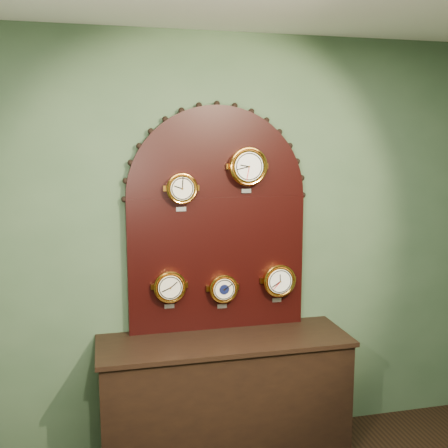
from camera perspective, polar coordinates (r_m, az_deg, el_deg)
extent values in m
plane|color=#415B3E|center=(3.61, -0.91, -2.23)|extent=(4.00, 0.00, 4.00)
cube|color=black|center=(3.69, 0.08, -18.49)|extent=(1.60, 0.50, 0.80)
cube|color=black|center=(3.58, -0.74, -4.27)|extent=(1.20, 0.06, 0.90)
cylinder|color=black|center=(3.51, -0.75, 2.91)|extent=(1.20, 0.06, 1.20)
cylinder|color=orange|center=(3.40, -4.62, 3.87)|extent=(0.19, 0.08, 0.19)
torus|color=orange|center=(3.37, -4.53, 3.83)|extent=(0.20, 0.02, 0.20)
cylinder|color=beige|center=(3.36, -4.52, 3.82)|extent=(0.15, 0.01, 0.15)
cube|color=silver|center=(3.44, -4.65, 1.61)|extent=(0.07, 0.01, 0.03)
cylinder|color=orange|center=(3.48, 2.55, 6.23)|extent=(0.24, 0.08, 0.24)
torus|color=orange|center=(3.45, 2.69, 6.21)|extent=(0.26, 0.02, 0.26)
cylinder|color=white|center=(3.45, 2.72, 6.20)|extent=(0.19, 0.01, 0.19)
cube|color=silver|center=(3.52, 2.42, 3.59)|extent=(0.07, 0.01, 0.03)
cylinder|color=orange|center=(3.50, -5.90, -6.68)|extent=(0.20, 0.08, 0.20)
torus|color=orange|center=(3.47, -5.83, -6.82)|extent=(0.21, 0.02, 0.21)
cylinder|color=beige|center=(3.46, -5.81, -6.85)|extent=(0.16, 0.01, 0.16)
cube|color=silver|center=(3.57, -5.91, -8.81)|extent=(0.06, 0.01, 0.03)
cylinder|color=orange|center=(3.57, -0.13, -6.91)|extent=(0.18, 0.08, 0.18)
torus|color=orange|center=(3.54, -0.01, -7.04)|extent=(0.19, 0.02, 0.19)
cylinder|color=beige|center=(3.54, 0.02, -7.07)|extent=(0.14, 0.01, 0.14)
cube|color=silver|center=(3.63, -0.21, -8.85)|extent=(0.07, 0.01, 0.03)
cylinder|color=#0B1134|center=(3.53, 0.03, -7.09)|extent=(0.07, 0.00, 0.07)
cylinder|color=orange|center=(3.67, 5.87, -6.02)|extent=(0.21, 0.08, 0.21)
torus|color=orange|center=(3.64, 6.04, -6.15)|extent=(0.23, 0.02, 0.23)
cylinder|color=white|center=(3.63, 6.08, -6.17)|extent=(0.17, 0.01, 0.17)
cube|color=silver|center=(3.73, 5.72, -8.17)|extent=(0.06, 0.01, 0.03)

